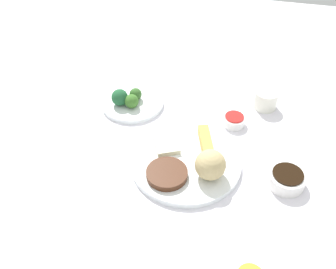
% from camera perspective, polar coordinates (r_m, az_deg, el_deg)
% --- Properties ---
extents(tabletop, '(2.20, 2.20, 0.02)m').
position_cam_1_polar(tabletop, '(1.02, 2.34, -5.55)').
color(tabletop, white).
rests_on(tabletop, ground).
extents(main_plate, '(0.29, 0.29, 0.02)m').
position_cam_1_polar(main_plate, '(1.02, 2.76, -4.08)').
color(main_plate, white).
rests_on(main_plate, tabletop).
extents(rice_scoop, '(0.08, 0.08, 0.08)m').
position_cam_1_polar(rice_scoop, '(0.96, 6.19, -4.42)').
color(rice_scoop, tan).
rests_on(rice_scoop, main_plate).
extents(spring_roll, '(0.06, 0.11, 0.03)m').
position_cam_1_polar(spring_roll, '(1.05, 5.53, -1.11)').
color(spring_roll, gold).
rests_on(spring_roll, main_plate).
extents(crab_rangoon_wonton, '(0.09, 0.10, 0.01)m').
position_cam_1_polar(crab_rangoon_wonton, '(1.05, -0.26, -1.44)').
color(crab_rangoon_wonton, beige).
rests_on(crab_rangoon_wonton, main_plate).
extents(stir_fry_heap, '(0.10, 0.10, 0.02)m').
position_cam_1_polar(stir_fry_heap, '(0.97, -0.17, -5.73)').
color(stir_fry_heap, '#492715').
rests_on(stir_fry_heap, main_plate).
extents(broccoli_plate, '(0.19, 0.19, 0.01)m').
position_cam_1_polar(broccoli_plate, '(1.21, -5.19, 4.67)').
color(broccoli_plate, white).
rests_on(broccoli_plate, tabletop).
extents(broccoli_floret_0, '(0.05, 0.05, 0.05)m').
position_cam_1_polar(broccoli_floret_0, '(1.19, -7.05, 5.39)').
color(broccoli_floret_0, '#1F5831').
rests_on(broccoli_floret_0, broccoli_plate).
extents(broccoli_floret_1, '(0.04, 0.04, 0.04)m').
position_cam_1_polar(broccoli_floret_1, '(1.20, -4.75, 5.88)').
color(broccoli_floret_1, '#346128').
rests_on(broccoli_floret_1, broccoli_plate).
extents(broccoli_floret_4, '(0.04, 0.04, 0.04)m').
position_cam_1_polar(broccoli_floret_4, '(1.17, -5.32, 4.86)').
color(broccoli_floret_4, '#3A6F28').
rests_on(broccoli_floret_4, broccoli_plate).
extents(soy_sauce_bowl, '(0.09, 0.09, 0.03)m').
position_cam_1_polar(soy_sauce_bowl, '(1.01, 16.89, -6.27)').
color(soy_sauce_bowl, white).
rests_on(soy_sauce_bowl, tabletop).
extents(soy_sauce_bowl_liquid, '(0.08, 0.08, 0.00)m').
position_cam_1_polar(soy_sauce_bowl_liquid, '(1.00, 17.11, -5.53)').
color(soy_sauce_bowl_liquid, black).
rests_on(soy_sauce_bowl_liquid, soy_sauce_bowl).
extents(sauce_ramekin_sweet_and_sour, '(0.07, 0.07, 0.03)m').
position_cam_1_polar(sauce_ramekin_sweet_and_sour, '(1.15, 9.58, 2.00)').
color(sauce_ramekin_sweet_and_sour, white).
rests_on(sauce_ramekin_sweet_and_sour, tabletop).
extents(sauce_ramekin_sweet_and_sour_liquid, '(0.05, 0.05, 0.00)m').
position_cam_1_polar(sauce_ramekin_sweet_and_sour_liquid, '(1.14, 9.67, 2.58)').
color(sauce_ramekin_sweet_and_sour_liquid, red).
rests_on(sauce_ramekin_sweet_and_sour_liquid, sauce_ramekin_sweet_and_sour).
extents(teacup, '(0.07, 0.07, 0.06)m').
position_cam_1_polar(teacup, '(1.22, 14.06, 4.98)').
color(teacup, silver).
rests_on(teacup, tabletop).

